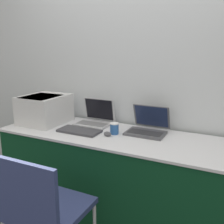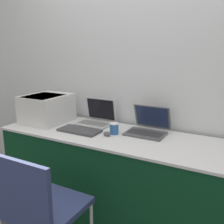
% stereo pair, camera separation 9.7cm
% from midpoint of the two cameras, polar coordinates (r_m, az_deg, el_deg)
% --- Properties ---
extents(wall_back, '(8.00, 0.05, 2.60)m').
position_cam_midpoint_polar(wall_back, '(2.40, 7.70, 10.00)').
color(wall_back, silver).
rests_on(wall_back, ground_plane).
extents(table, '(2.13, 0.65, 0.75)m').
position_cam_midpoint_polar(table, '(2.30, 3.33, -14.07)').
color(table, '#0C381E').
rests_on(table, ground_plane).
extents(printer, '(0.37, 0.44, 0.26)m').
position_cam_midpoint_polar(printer, '(2.58, -12.95, 0.97)').
color(printer, silver).
rests_on(printer, table).
extents(laptop_left, '(0.32, 0.27, 0.23)m').
position_cam_midpoint_polar(laptop_left, '(2.47, -2.29, -1.41)').
color(laptop_left, '#B7B7BC').
rests_on(laptop_left, table).
extents(laptop_right, '(0.32, 0.30, 0.22)m').
position_cam_midpoint_polar(laptop_right, '(2.23, 9.05, -3.32)').
color(laptop_right, '#4C4C51').
rests_on(laptop_right, table).
extents(external_keyboard, '(0.36, 0.17, 0.02)m').
position_cam_midpoint_polar(external_keyboard, '(2.26, -5.86, -4.01)').
color(external_keyboard, '#3D3D42').
rests_on(external_keyboard, table).
extents(coffee_cup, '(0.07, 0.07, 0.09)m').
position_cam_midpoint_polar(coffee_cup, '(2.18, 1.76, -3.60)').
color(coffee_cup, '#285699').
rests_on(coffee_cup, table).
extents(mouse, '(0.07, 0.04, 0.04)m').
position_cam_midpoint_polar(mouse, '(2.13, 0.19, -4.79)').
color(mouse, '#4C4C51').
rests_on(mouse, table).
extents(chair, '(0.46, 0.45, 0.85)m').
position_cam_midpoint_polar(chair, '(1.80, -14.18, -18.83)').
color(chair, navy).
rests_on(chair, ground_plane).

